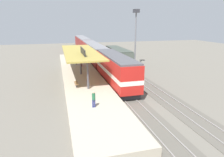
{
  "coord_description": "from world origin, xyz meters",
  "views": [
    {
      "loc": [
        -8.15,
        -32.96,
        9.31
      ],
      "look_at": [
        -1.38,
        -7.81,
        2.0
      ],
      "focal_mm": 32.69,
      "sensor_mm": 36.0,
      "label": 1
    }
  ],
  "objects_px": {
    "passenger_carriage_rear": "(83,44)",
    "person_walking": "(94,98)",
    "locomotive": "(115,70)",
    "freight_car": "(118,56)",
    "person_waiting": "(81,62)",
    "passenger_carriage_front": "(94,53)",
    "light_mast": "(136,26)",
    "platform_bench": "(76,83)"
  },
  "relations": [
    {
      "from": "locomotive",
      "to": "person_waiting",
      "type": "distance_m",
      "value": 11.13
    },
    {
      "from": "passenger_carriage_front",
      "to": "passenger_carriage_rear",
      "type": "distance_m",
      "value": 20.8
    },
    {
      "from": "locomotive",
      "to": "passenger_carriage_rear",
      "type": "distance_m",
      "value": 38.8
    },
    {
      "from": "platform_bench",
      "to": "person_waiting",
      "type": "distance_m",
      "value": 12.59
    },
    {
      "from": "freight_car",
      "to": "locomotive",
      "type": "bearing_deg",
      "value": -108.37
    },
    {
      "from": "light_mast",
      "to": "person_waiting",
      "type": "height_order",
      "value": "light_mast"
    },
    {
      "from": "light_mast",
      "to": "person_walking",
      "type": "distance_m",
      "value": 25.79
    },
    {
      "from": "locomotive",
      "to": "passenger_carriage_front",
      "type": "xyz_separation_m",
      "value": [
        0.0,
        18.0,
        -0.1
      ]
    },
    {
      "from": "platform_bench",
      "to": "person_waiting",
      "type": "xyz_separation_m",
      "value": [
        2.15,
        12.4,
        0.51
      ]
    },
    {
      "from": "passenger_carriage_rear",
      "to": "light_mast",
      "type": "relative_size",
      "value": 1.71
    },
    {
      "from": "passenger_carriage_rear",
      "to": "person_waiting",
      "type": "bearing_deg",
      "value": -97.73
    },
    {
      "from": "passenger_carriage_front",
      "to": "person_waiting",
      "type": "bearing_deg",
      "value": -116.96
    },
    {
      "from": "locomotive",
      "to": "passenger_carriage_rear",
      "type": "relative_size",
      "value": 0.72
    },
    {
      "from": "light_mast",
      "to": "platform_bench",
      "type": "bearing_deg",
      "value": -134.53
    },
    {
      "from": "passenger_carriage_front",
      "to": "person_waiting",
      "type": "distance_m",
      "value": 8.51
    },
    {
      "from": "passenger_carriage_rear",
      "to": "person_walking",
      "type": "height_order",
      "value": "passenger_carriage_rear"
    },
    {
      "from": "passenger_carriage_rear",
      "to": "person_walking",
      "type": "relative_size",
      "value": 11.7
    },
    {
      "from": "passenger_carriage_rear",
      "to": "light_mast",
      "type": "xyz_separation_m",
      "value": [
        7.8,
        -26.74,
        6.08
      ]
    },
    {
      "from": "person_waiting",
      "to": "person_walking",
      "type": "distance_m",
      "value": 19.84
    },
    {
      "from": "passenger_carriage_rear",
      "to": "person_waiting",
      "type": "distance_m",
      "value": 28.64
    },
    {
      "from": "passenger_carriage_rear",
      "to": "person_waiting",
      "type": "height_order",
      "value": "passenger_carriage_rear"
    },
    {
      "from": "freight_car",
      "to": "person_waiting",
      "type": "distance_m",
      "value": 9.12
    },
    {
      "from": "person_waiting",
      "to": "light_mast",
      "type": "bearing_deg",
      "value": 7.96
    },
    {
      "from": "platform_bench",
      "to": "locomotive",
      "type": "xyz_separation_m",
      "value": [
        6.0,
        1.97,
        1.07
      ]
    },
    {
      "from": "freight_car",
      "to": "person_waiting",
      "type": "bearing_deg",
      "value": -157.94
    },
    {
      "from": "passenger_carriage_rear",
      "to": "freight_car",
      "type": "height_order",
      "value": "passenger_carriage_rear"
    },
    {
      "from": "light_mast",
      "to": "person_waiting",
      "type": "distance_m",
      "value": 13.46
    },
    {
      "from": "passenger_carriage_front",
      "to": "person_waiting",
      "type": "relative_size",
      "value": 11.7
    },
    {
      "from": "person_waiting",
      "to": "locomotive",
      "type": "bearing_deg",
      "value": -69.73
    },
    {
      "from": "person_walking",
      "to": "light_mast",
      "type": "bearing_deg",
      "value": 59.25
    },
    {
      "from": "passenger_carriage_front",
      "to": "light_mast",
      "type": "bearing_deg",
      "value": -37.3
    },
    {
      "from": "platform_bench",
      "to": "light_mast",
      "type": "distance_m",
      "value": 20.9
    },
    {
      "from": "passenger_carriage_front",
      "to": "passenger_carriage_rear",
      "type": "bearing_deg",
      "value": 90.0
    },
    {
      "from": "locomotive",
      "to": "person_waiting",
      "type": "xyz_separation_m",
      "value": [
        -3.85,
        10.43,
        -0.56
      ]
    },
    {
      "from": "platform_bench",
      "to": "freight_car",
      "type": "bearing_deg",
      "value": 56.18
    },
    {
      "from": "platform_bench",
      "to": "light_mast",
      "type": "bearing_deg",
      "value": 45.47
    },
    {
      "from": "light_mast",
      "to": "person_waiting",
      "type": "xyz_separation_m",
      "value": [
        -11.65,
        -1.63,
        -6.54
      ]
    },
    {
      "from": "locomotive",
      "to": "freight_car",
      "type": "bearing_deg",
      "value": 71.63
    },
    {
      "from": "platform_bench",
      "to": "person_waiting",
      "type": "bearing_deg",
      "value": 80.17
    },
    {
      "from": "freight_car",
      "to": "person_walking",
      "type": "distance_m",
      "value": 25.12
    },
    {
      "from": "locomotive",
      "to": "light_mast",
      "type": "relative_size",
      "value": 1.23
    },
    {
      "from": "light_mast",
      "to": "person_walking",
      "type": "bearing_deg",
      "value": -120.75
    }
  ]
}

